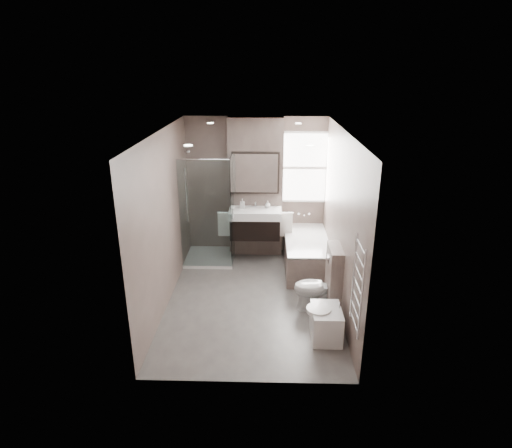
{
  "coord_description": "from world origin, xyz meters",
  "views": [
    {
      "loc": [
        0.22,
        -5.91,
        3.47
      ],
      "look_at": [
        0.05,
        0.15,
        1.2
      ],
      "focal_mm": 30.0,
      "sensor_mm": 36.0,
      "label": 1
    }
  ],
  "objects_px": {
    "bathtub": "(306,252)",
    "toilet": "(317,288)",
    "vanity": "(255,223)",
    "bidet": "(326,323)"
  },
  "relations": [
    {
      "from": "toilet",
      "to": "bidet",
      "type": "relative_size",
      "value": 1.24
    },
    {
      "from": "vanity",
      "to": "toilet",
      "type": "relative_size",
      "value": 1.37
    },
    {
      "from": "bathtub",
      "to": "bidet",
      "type": "distance_m",
      "value": 2.1
    },
    {
      "from": "vanity",
      "to": "toilet",
      "type": "bearing_deg",
      "value": -60.02
    },
    {
      "from": "vanity",
      "to": "toilet",
      "type": "height_order",
      "value": "vanity"
    },
    {
      "from": "bidet",
      "to": "bathtub",
      "type": "bearing_deg",
      "value": 92.42
    },
    {
      "from": "toilet",
      "to": "bidet",
      "type": "height_order",
      "value": "toilet"
    },
    {
      "from": "bathtub",
      "to": "bidet",
      "type": "xyz_separation_m",
      "value": [
        0.09,
        -2.1,
        -0.09
      ]
    },
    {
      "from": "bathtub",
      "to": "toilet",
      "type": "relative_size",
      "value": 2.31
    },
    {
      "from": "vanity",
      "to": "bathtub",
      "type": "relative_size",
      "value": 0.59
    }
  ]
}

